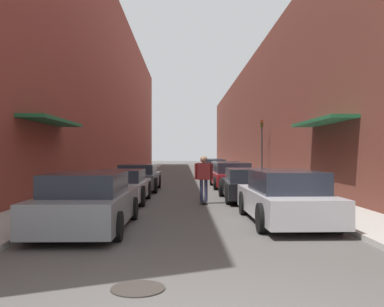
{
  "coord_description": "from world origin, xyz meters",
  "views": [
    {
      "loc": [
        -0.17,
        -3.97,
        1.75
      ],
      "look_at": [
        0.12,
        10.03,
        1.75
      ],
      "focal_mm": 40.0,
      "sensor_mm": 36.0,
      "label": 1
    }
  ],
  "objects_px": {
    "parked_car_right_1": "(248,184)",
    "parked_car_right_3": "(225,171)",
    "parked_car_left_2": "(139,178)",
    "manhole_cover": "(138,289)",
    "parked_car_right_2": "(231,176)",
    "parked_car_right_4": "(215,168)",
    "parked_car_left_0": "(88,202)",
    "parked_car_right_0": "(285,198)",
    "parked_car_left_1": "(120,186)",
    "parked_car_right_5": "(212,166)",
    "traffic_light": "(262,143)",
    "skateboarder": "(204,174)"
  },
  "relations": [
    {
      "from": "parked_car_right_1",
      "to": "parked_car_right_3",
      "type": "height_order",
      "value": "parked_car_right_3"
    },
    {
      "from": "parked_car_left_2",
      "to": "manhole_cover",
      "type": "relative_size",
      "value": 6.45
    },
    {
      "from": "parked_car_right_2",
      "to": "parked_car_right_4",
      "type": "distance_m",
      "value": 11.43
    },
    {
      "from": "parked_car_left_0",
      "to": "parked_car_right_4",
      "type": "height_order",
      "value": "parked_car_right_4"
    },
    {
      "from": "parked_car_right_0",
      "to": "parked_car_right_4",
      "type": "distance_m",
      "value": 22.68
    },
    {
      "from": "parked_car_left_1",
      "to": "parked_car_right_2",
      "type": "bearing_deg",
      "value": 54.76
    },
    {
      "from": "parked_car_right_2",
      "to": "parked_car_right_3",
      "type": "relative_size",
      "value": 1.0
    },
    {
      "from": "parked_car_left_1",
      "to": "manhole_cover",
      "type": "bearing_deg",
      "value": -80.37
    },
    {
      "from": "parked_car_right_3",
      "to": "parked_car_right_4",
      "type": "bearing_deg",
      "value": 91.97
    },
    {
      "from": "parked_car_right_4",
      "to": "parked_car_right_5",
      "type": "bearing_deg",
      "value": 88.44
    },
    {
      "from": "parked_car_right_0",
      "to": "traffic_light",
      "type": "distance_m",
      "value": 16.06
    },
    {
      "from": "parked_car_right_1",
      "to": "manhole_cover",
      "type": "relative_size",
      "value": 6.36
    },
    {
      "from": "parked_car_left_1",
      "to": "parked_car_right_4",
      "type": "xyz_separation_m",
      "value": [
        4.69,
        18.1,
        0.04
      ]
    },
    {
      "from": "traffic_light",
      "to": "parked_car_left_1",
      "type": "bearing_deg",
      "value": -122.48
    },
    {
      "from": "parked_car_right_5",
      "to": "manhole_cover",
      "type": "relative_size",
      "value": 5.9
    },
    {
      "from": "parked_car_right_4",
      "to": "parked_car_right_1",
      "type": "bearing_deg",
      "value": -90.1
    },
    {
      "from": "parked_car_left_0",
      "to": "traffic_light",
      "type": "xyz_separation_m",
      "value": [
        7.07,
        16.62,
        1.78
      ]
    },
    {
      "from": "parked_car_right_4",
      "to": "traffic_light",
      "type": "bearing_deg",
      "value": -70.53
    },
    {
      "from": "parked_car_left_2",
      "to": "parked_car_right_2",
      "type": "distance_m",
      "value": 4.89
    },
    {
      "from": "parked_car_left_1",
      "to": "parked_car_right_2",
      "type": "xyz_separation_m",
      "value": [
        4.71,
        6.67,
        0.03
      ]
    },
    {
      "from": "parked_car_right_5",
      "to": "traffic_light",
      "type": "distance_m",
      "value": 12.17
    },
    {
      "from": "parked_car_left_2",
      "to": "traffic_light",
      "type": "bearing_deg",
      "value": 41.65
    },
    {
      "from": "parked_car_right_0",
      "to": "parked_car_right_5",
      "type": "distance_m",
      "value": 27.61
    },
    {
      "from": "parked_car_right_0",
      "to": "parked_car_left_2",
      "type": "bearing_deg",
      "value": 116.0
    },
    {
      "from": "parked_car_left_0",
      "to": "parked_car_right_1",
      "type": "height_order",
      "value": "parked_car_left_0"
    },
    {
      "from": "parked_car_left_2",
      "to": "manhole_cover",
      "type": "height_order",
      "value": "parked_car_left_2"
    },
    {
      "from": "parked_car_right_0",
      "to": "manhole_cover",
      "type": "relative_size",
      "value": 6.64
    },
    {
      "from": "parked_car_left_1",
      "to": "traffic_light",
      "type": "relative_size",
      "value": 1.07
    },
    {
      "from": "parked_car_right_1",
      "to": "manhole_cover",
      "type": "bearing_deg",
      "value": -106.04
    },
    {
      "from": "parked_car_right_5",
      "to": "traffic_light",
      "type": "xyz_separation_m",
      "value": [
        2.3,
        -11.82,
        1.77
      ]
    },
    {
      "from": "parked_car_left_0",
      "to": "traffic_light",
      "type": "distance_m",
      "value": 18.15
    },
    {
      "from": "parked_car_right_0",
      "to": "parked_car_right_2",
      "type": "xyz_separation_m",
      "value": [
        -0.08,
        11.26,
        -0.02
      ]
    },
    {
      "from": "skateboarder",
      "to": "traffic_light",
      "type": "height_order",
      "value": "traffic_light"
    },
    {
      "from": "parked_car_right_1",
      "to": "manhole_cover",
      "type": "height_order",
      "value": "parked_car_right_1"
    },
    {
      "from": "parked_car_left_1",
      "to": "parked_car_right_3",
      "type": "height_order",
      "value": "parked_car_right_3"
    },
    {
      "from": "traffic_light",
      "to": "parked_car_right_0",
      "type": "bearing_deg",
      "value": -98.42
    },
    {
      "from": "parked_car_left_1",
      "to": "parked_car_left_2",
      "type": "xyz_separation_m",
      "value": [
        0.13,
        4.98,
        0.03
      ]
    },
    {
      "from": "parked_car_left_2",
      "to": "skateboarder",
      "type": "distance_m",
      "value": 6.09
    },
    {
      "from": "parked_car_left_2",
      "to": "parked_car_right_5",
      "type": "xyz_separation_m",
      "value": [
        4.7,
        18.05,
        0.02
      ]
    },
    {
      "from": "parked_car_left_2",
      "to": "parked_car_right_3",
      "type": "xyz_separation_m",
      "value": [
        4.77,
        7.06,
        -0.01
      ]
    },
    {
      "from": "parked_car_right_2",
      "to": "manhole_cover",
      "type": "distance_m",
      "value": 16.73
    },
    {
      "from": "parked_car_left_0",
      "to": "skateboarder",
      "type": "distance_m",
      "value": 5.81
    },
    {
      "from": "parked_car_left_1",
      "to": "skateboarder",
      "type": "distance_m",
      "value": 3.01
    },
    {
      "from": "manhole_cover",
      "to": "traffic_light",
      "type": "bearing_deg",
      "value": 75.37
    },
    {
      "from": "parked_car_left_1",
      "to": "manhole_cover",
      "type": "relative_size",
      "value": 5.68
    },
    {
      "from": "parked_car_left_2",
      "to": "parked_car_right_2",
      "type": "xyz_separation_m",
      "value": [
        4.58,
        1.69,
        0.0
      ]
    },
    {
      "from": "parked_car_right_2",
      "to": "traffic_light",
      "type": "relative_size",
      "value": 1.27
    },
    {
      "from": "parked_car_left_2",
      "to": "parked_car_left_0",
      "type": "bearing_deg",
      "value": -90.4
    },
    {
      "from": "parked_car_left_2",
      "to": "parked_car_right_3",
      "type": "distance_m",
      "value": 8.52
    },
    {
      "from": "parked_car_left_1",
      "to": "parked_car_right_1",
      "type": "distance_m",
      "value": 4.71
    }
  ]
}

